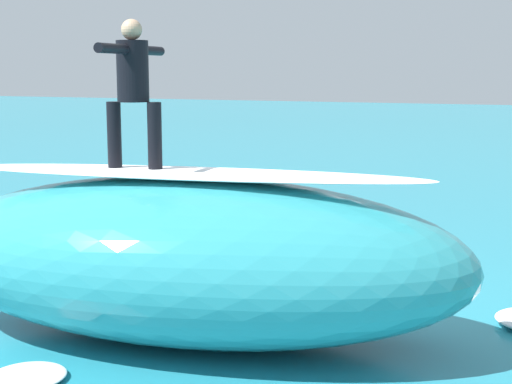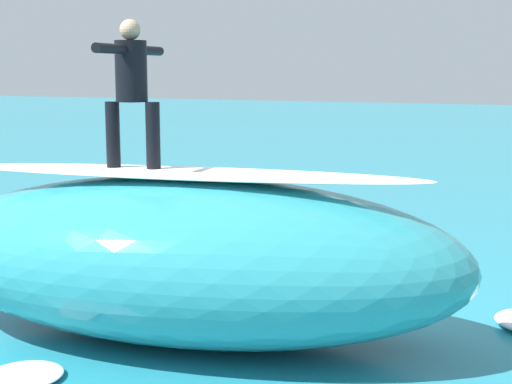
{
  "view_description": "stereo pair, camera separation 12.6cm",
  "coord_description": "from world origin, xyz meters",
  "px_view_note": "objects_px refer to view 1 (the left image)",
  "views": [
    {
      "loc": [
        -3.71,
        9.35,
        3.05
      ],
      "look_at": [
        0.36,
        0.11,
        1.41
      ],
      "focal_mm": 52.95,
      "sensor_mm": 36.0,
      "label": 1
    },
    {
      "loc": [
        -3.82,
        9.29,
        3.05
      ],
      "look_at": [
        0.36,
        0.11,
        1.41
      ],
      "focal_mm": 52.95,
      "sensor_mm": 36.0,
      "label": 2
    }
  ],
  "objects_px": {
    "surfer_riding": "(133,82)",
    "surfboard_paddling": "(342,261)",
    "surfboard_riding": "(135,172)",
    "surfer_paddling": "(344,249)"
  },
  "relations": [
    {
      "from": "surfboard_paddling",
      "to": "surfer_paddling",
      "type": "bearing_deg",
      "value": 180.0
    },
    {
      "from": "surfboard_riding",
      "to": "surfer_riding",
      "type": "height_order",
      "value": "surfer_riding"
    },
    {
      "from": "surfer_riding",
      "to": "surfer_paddling",
      "type": "height_order",
      "value": "surfer_riding"
    },
    {
      "from": "surfer_riding",
      "to": "surfboard_paddling",
      "type": "distance_m",
      "value": 5.13
    },
    {
      "from": "surfboard_riding",
      "to": "surfer_paddling",
      "type": "xyz_separation_m",
      "value": [
        -1.2,
        -4.2,
        -1.71
      ]
    },
    {
      "from": "surfboard_riding",
      "to": "surfboard_paddling",
      "type": "relative_size",
      "value": 0.86
    },
    {
      "from": "surfer_riding",
      "to": "surfboard_paddling",
      "type": "relative_size",
      "value": 0.79
    },
    {
      "from": "surfboard_riding",
      "to": "surfboard_paddling",
      "type": "xyz_separation_m",
      "value": [
        -1.2,
        -4.07,
        -1.88
      ]
    },
    {
      "from": "surfboard_paddling",
      "to": "surfer_paddling",
      "type": "xyz_separation_m",
      "value": [
        0.01,
        -0.13,
        0.17
      ]
    },
    {
      "from": "surfboard_riding",
      "to": "surfer_paddling",
      "type": "distance_m",
      "value": 4.69
    }
  ]
}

